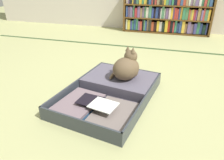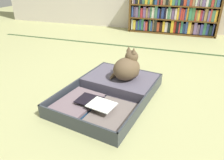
{
  "view_description": "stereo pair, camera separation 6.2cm",
  "coord_description": "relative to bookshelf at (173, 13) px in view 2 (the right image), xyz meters",
  "views": [
    {
      "loc": [
        0.28,
        -1.36,
        0.86
      ],
      "look_at": [
        -0.12,
        0.01,
        0.14
      ],
      "focal_mm": 33.23,
      "sensor_mm": 36.0,
      "label": 1
    },
    {
      "loc": [
        0.34,
        -1.34,
        0.86
      ],
      "look_at": [
        -0.12,
        0.01,
        0.14
      ],
      "focal_mm": 33.23,
      "sensor_mm": 36.0,
      "label": 2
    }
  ],
  "objects": [
    {
      "name": "ground_plane",
      "position": [
        -0.15,
        -2.26,
        -0.33
      ],
      "size": [
        10.0,
        10.0,
        0.0
      ],
      "primitive_type": "plane",
      "color": "tan"
    },
    {
      "name": "black_cat",
      "position": [
        -0.19,
        -2.1,
        -0.13
      ],
      "size": [
        0.29,
        0.3,
        0.27
      ],
      "color": "brown",
      "rests_on": "open_suitcase"
    },
    {
      "name": "open_suitcase",
      "position": [
        -0.27,
        -2.22,
        -0.29
      ],
      "size": [
        0.73,
        0.95,
        0.1
      ],
      "color": "#32383F",
      "rests_on": "ground_plane"
    },
    {
      "name": "bookshelf",
      "position": [
        0.0,
        0.0,
        0.0
      ],
      "size": [
        1.4,
        0.24,
        0.68
      ],
      "color": "brown",
      "rests_on": "ground_plane"
    },
    {
      "name": "tatami_border",
      "position": [
        -0.15,
        -0.93,
        -0.33
      ],
      "size": [
        4.8,
        0.05,
        0.0
      ],
      "color": "#324A27",
      "rests_on": "ground_plane"
    }
  ]
}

